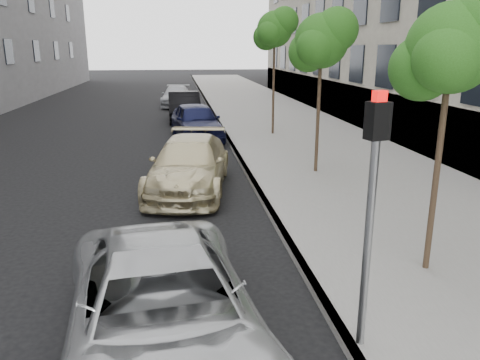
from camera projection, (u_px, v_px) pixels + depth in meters
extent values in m
plane|color=black|center=(254.00, 343.00, 6.13)|extent=(160.00, 160.00, 0.00)
cube|color=gray|center=(260.00, 108.00, 29.55)|extent=(6.40, 72.00, 0.14)
cube|color=#9E9B93|center=(210.00, 109.00, 29.15)|extent=(0.15, 72.00, 0.14)
cylinder|color=#38281C|center=(440.00, 143.00, 7.35)|extent=(0.10, 0.10, 4.29)
sphere|color=#286119|center=(451.00, 48.00, 6.96)|extent=(1.36, 1.36, 1.36)
sphere|color=#286119|center=(422.00, 68.00, 7.24)|extent=(1.02, 1.02, 1.02)
cylinder|color=#38281C|center=(319.00, 96.00, 13.52)|extent=(0.10, 0.10, 4.47)
sphere|color=#286119|center=(321.00, 41.00, 13.10)|extent=(1.52, 1.52, 1.52)
sphere|color=#286119|center=(336.00, 30.00, 12.88)|extent=(1.22, 1.22, 1.22)
sphere|color=#286119|center=(308.00, 52.00, 13.39)|extent=(1.14, 1.14, 1.14)
cylinder|color=#38281C|center=(274.00, 74.00, 19.65)|extent=(0.10, 0.10, 5.02)
sphere|color=#286119|center=(275.00, 29.00, 19.15)|extent=(1.46, 1.46, 1.46)
sphere|color=#286119|center=(284.00, 21.00, 18.92)|extent=(1.17, 1.17, 1.17)
sphere|color=#286119|center=(266.00, 37.00, 19.43)|extent=(1.10, 1.10, 1.10)
cylinder|color=#939699|center=(367.00, 247.00, 5.56)|extent=(0.10, 0.10, 2.61)
cube|color=black|center=(378.00, 121.00, 5.15)|extent=(0.28, 0.23, 0.42)
cube|color=red|center=(380.00, 96.00, 5.07)|extent=(0.16, 0.13, 0.12)
imported|color=#AEB1B3|center=(163.00, 312.00, 5.59)|extent=(2.85, 5.16, 1.37)
imported|color=beige|center=(189.00, 165.00, 12.58)|extent=(2.71, 5.05, 1.39)
imported|color=#101336|center=(196.00, 121.00, 19.58)|extent=(2.34, 4.64, 1.52)
imported|color=black|center=(184.00, 107.00, 24.41)|extent=(1.70, 4.62, 1.51)
imported|color=#A0A3A8|center=(177.00, 96.00, 30.73)|extent=(2.13, 4.62, 1.31)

